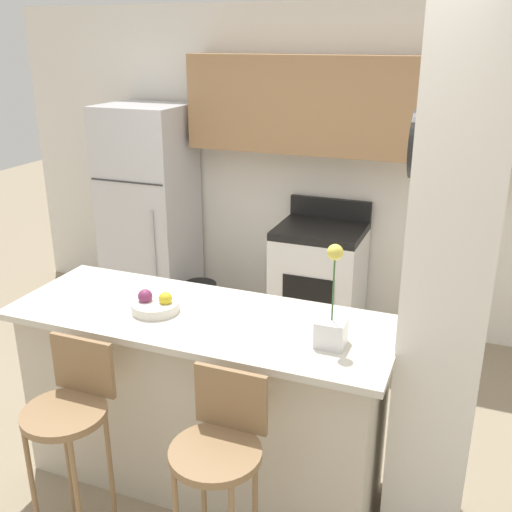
% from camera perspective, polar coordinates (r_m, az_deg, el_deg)
% --- Properties ---
extents(ground_plane, '(14.00, 14.00, 0.00)m').
position_cam_1_polar(ground_plane, '(3.56, -4.83, -20.06)').
color(ground_plane, gray).
extents(wall_back, '(5.60, 0.38, 2.55)m').
position_cam_1_polar(wall_back, '(4.77, 7.68, 10.41)').
color(wall_back, white).
rests_on(wall_back, ground_plane).
extents(pillar_right, '(0.38, 0.32, 2.55)m').
position_cam_1_polar(pillar_right, '(2.73, 17.74, -2.79)').
color(pillar_right, white).
rests_on(pillar_right, ground_plane).
extents(counter_bar, '(1.96, 0.72, 0.99)m').
position_cam_1_polar(counter_bar, '(3.26, -5.09, -13.36)').
color(counter_bar, beige).
rests_on(counter_bar, ground_plane).
extents(refrigerator, '(0.69, 0.65, 1.78)m').
position_cam_1_polar(refrigerator, '(5.23, -10.11, 4.27)').
color(refrigerator, silver).
rests_on(refrigerator, ground_plane).
extents(stove_range, '(0.67, 0.60, 1.07)m').
position_cam_1_polar(stove_range, '(4.82, 6.00, -2.33)').
color(stove_range, white).
rests_on(stove_range, ground_plane).
extents(bar_stool_left, '(0.38, 0.38, 1.01)m').
position_cam_1_polar(bar_stool_left, '(2.93, -17.26, -14.19)').
color(bar_stool_left, olive).
rests_on(bar_stool_left, ground_plane).
extents(bar_stool_right, '(0.38, 0.38, 1.01)m').
position_cam_1_polar(bar_stool_right, '(2.59, -3.49, -18.25)').
color(bar_stool_right, olive).
rests_on(bar_stool_right, ground_plane).
extents(orchid_vase, '(0.13, 0.13, 0.48)m').
position_cam_1_polar(orchid_vase, '(2.70, 7.23, -6.21)').
color(orchid_vase, white).
rests_on(orchid_vase, counter_bar).
extents(fruit_bowl, '(0.24, 0.24, 0.11)m').
position_cam_1_polar(fruit_bowl, '(3.08, -9.58, -4.60)').
color(fruit_bowl, silver).
rests_on(fruit_bowl, counter_bar).
extents(trash_bin, '(0.28, 0.28, 0.38)m').
position_cam_1_polar(trash_bin, '(5.04, -5.34, -4.65)').
color(trash_bin, black).
rests_on(trash_bin, ground_plane).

